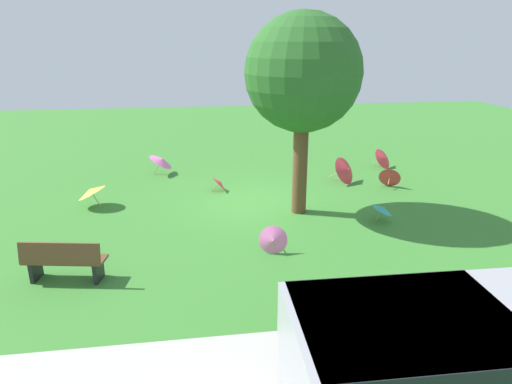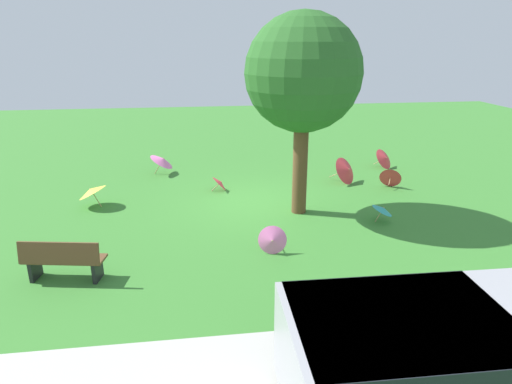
# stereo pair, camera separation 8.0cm
# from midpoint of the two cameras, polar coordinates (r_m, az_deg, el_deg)

# --- Properties ---
(ground) EXTENTS (40.00, 40.00, 0.00)m
(ground) POSITION_cam_midpoint_polar(r_m,az_deg,el_deg) (13.05, 0.89, -1.57)
(ground) COLOR #387A2D
(van_dark) EXTENTS (4.64, 2.20, 1.53)m
(van_dark) POSITION_cam_midpoint_polar(r_m,az_deg,el_deg) (6.37, 24.69, -18.55)
(van_dark) COLOR #99999E
(van_dark) RESTS_ON ground
(park_bench) EXTENTS (1.66, 0.75, 0.90)m
(park_bench) POSITION_cam_midpoint_polar(r_m,az_deg,el_deg) (9.67, -23.36, -8.01)
(park_bench) COLOR brown
(park_bench) RESTS_ON ground
(shade_tree) EXTENTS (3.02, 3.02, 5.30)m
(shade_tree) POSITION_cam_midpoint_polar(r_m,az_deg,el_deg) (11.70, 6.29, 14.81)
(shade_tree) COLOR brown
(shade_tree) RESTS_ON ground
(parasol_pink_0) EXTENTS (0.69, 0.64, 0.66)m
(parasol_pink_0) POSITION_cam_midpoint_polar(r_m,az_deg,el_deg) (10.02, 2.35, -6.23)
(parasol_pink_0) COLOR tan
(parasol_pink_0) RESTS_ON ground
(parasol_yellow_1) EXTENTS (0.96, 0.99, 0.74)m
(parasol_yellow_1) POSITION_cam_midpoint_polar(r_m,az_deg,el_deg) (13.53, -20.25, 0.15)
(parasol_yellow_1) COLOR tan
(parasol_yellow_1) RESTS_ON ground
(parasol_pink_1) EXTENTS (0.92, 0.96, 0.81)m
(parasol_pink_1) POSITION_cam_midpoint_polar(r_m,az_deg,el_deg) (16.15, -11.80, 4.03)
(parasol_pink_1) COLOR tan
(parasol_pink_1) RESTS_ON ground
(parasol_teal_1) EXTENTS (0.66, 0.67, 0.53)m
(parasol_teal_1) POSITION_cam_midpoint_polar(r_m,az_deg,el_deg) (12.16, 16.19, -2.14)
(parasol_teal_1) COLOR tan
(parasol_teal_1) RESTS_ON ground
(parasol_red_0) EXTENTS (1.12, 1.11, 0.92)m
(parasol_red_0) POSITION_cam_midpoint_polar(r_m,az_deg,el_deg) (15.11, 11.75, 2.77)
(parasol_red_0) COLOR tan
(parasol_red_0) RESTS_ON ground
(parasol_red_1) EXTENTS (0.80, 0.69, 0.70)m
(parasol_red_1) POSITION_cam_midpoint_polar(r_m,az_deg,el_deg) (15.12, 17.07, 1.89)
(parasol_red_1) COLOR tan
(parasol_red_1) RESTS_ON ground
(parasol_red_2) EXTENTS (0.56, 0.66, 0.51)m
(parasol_red_2) POSITION_cam_midpoint_polar(r_m,az_deg,el_deg) (14.18, -4.47, 1.21)
(parasol_red_2) COLOR tan
(parasol_red_2) RESTS_ON ground
(parasol_red_4) EXTENTS (1.00, 0.98, 0.75)m
(parasol_red_4) POSITION_cam_midpoint_polar(r_m,az_deg,el_deg) (17.29, 16.38, 4.17)
(parasol_red_4) COLOR tan
(parasol_red_4) RESTS_ON ground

